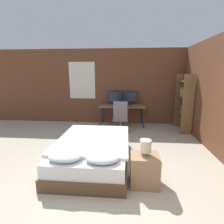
{
  "coord_description": "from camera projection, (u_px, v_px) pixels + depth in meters",
  "views": [
    {
      "loc": [
        0.12,
        -2.05,
        1.84
      ],
      "look_at": [
        -0.3,
        2.83,
        0.75
      ],
      "focal_mm": 28.0,
      "sensor_mm": 36.0,
      "label": 1
    }
  ],
  "objects": [
    {
      "name": "nightstand",
      "position": [
        144.0,
        170.0,
        2.91
      ],
      "size": [
        0.46,
        0.4,
        0.53
      ],
      "color": "#997551",
      "rests_on": "ground_plane"
    },
    {
      "name": "wall_back",
      "position": [
        123.0,
        87.0,
        6.38
      ],
      "size": [
        12.0,
        0.08,
        2.7
      ],
      "color": "brown",
      "rests_on": "ground_plane"
    },
    {
      "name": "monitor_right",
      "position": [
        130.0,
        97.0,
        6.27
      ],
      "size": [
        0.51,
        0.16,
        0.46
      ],
      "color": "black",
      "rests_on": "desk"
    },
    {
      "name": "keyboard",
      "position": [
        122.0,
        106.0,
        5.94
      ],
      "size": [
        0.42,
        0.13,
        0.02
      ],
      "color": "black",
      "rests_on": "desk"
    },
    {
      "name": "bookshelf",
      "position": [
        185.0,
        100.0,
        5.49
      ],
      "size": [
        0.34,
        0.85,
        1.82
      ],
      "color": "brown",
      "rests_on": "ground_plane"
    },
    {
      "name": "office_chair",
      "position": [
        120.0,
        120.0,
        5.53
      ],
      "size": [
        0.52,
        0.52,
        1.0
      ],
      "color": "black",
      "rests_on": "ground_plane"
    },
    {
      "name": "computer_mouse",
      "position": [
        131.0,
        106.0,
        5.91
      ],
      "size": [
        0.07,
        0.05,
        0.04
      ],
      "color": "black",
      "rests_on": "desk"
    },
    {
      "name": "desk",
      "position": [
        122.0,
        108.0,
        6.16
      ],
      "size": [
        1.59,
        0.63,
        0.73
      ],
      "color": "#846042",
      "rests_on": "ground_plane"
    },
    {
      "name": "bedside_lamp",
      "position": [
        146.0,
        146.0,
        2.81
      ],
      "size": [
        0.19,
        0.19,
        0.26
      ],
      "color": "gray",
      "rests_on": "nightstand"
    },
    {
      "name": "monitor_left",
      "position": [
        115.0,
        97.0,
        6.32
      ],
      "size": [
        0.51,
        0.16,
        0.46
      ],
      "color": "black",
      "rests_on": "desk"
    },
    {
      "name": "ground_plane",
      "position": [
        116.0,
        210.0,
        2.4
      ],
      "size": [
        20.0,
        20.0,
        0.0
      ],
      "primitive_type": "plane",
      "color": "#B2A893"
    },
    {
      "name": "bed",
      "position": [
        93.0,
        152.0,
        3.6
      ],
      "size": [
        1.44,
        2.07,
        0.59
      ],
      "color": "brown",
      "rests_on": "ground_plane"
    }
  ]
}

